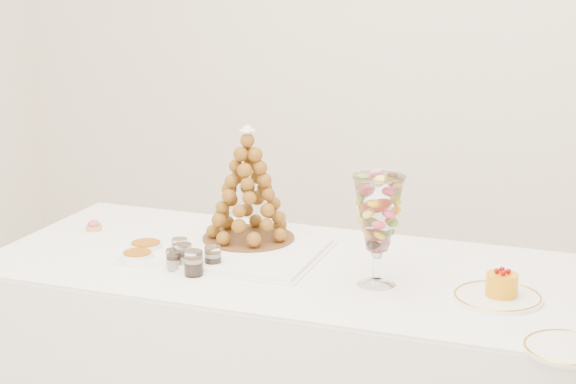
% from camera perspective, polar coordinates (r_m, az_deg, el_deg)
% --- Properties ---
extents(lace_tray, '(0.58, 0.45, 0.02)m').
position_cam_1_polar(lace_tray, '(2.98, -3.52, -3.46)').
color(lace_tray, white).
rests_on(lace_tray, buffet_table).
extents(macaron_vase, '(0.14, 0.14, 0.31)m').
position_cam_1_polar(macaron_vase, '(2.66, 5.36, -1.34)').
color(macaron_vase, white).
rests_on(macaron_vase, buffet_table).
extents(cake_plate, '(0.24, 0.24, 0.01)m').
position_cam_1_polar(cake_plate, '(2.66, 12.30, -6.13)').
color(cake_plate, white).
rests_on(cake_plate, buffet_table).
extents(spare_plate, '(0.22, 0.22, 0.01)m').
position_cam_1_polar(spare_plate, '(2.39, 16.30, -8.90)').
color(spare_plate, white).
rests_on(spare_plate, buffet_table).
extents(pink_tart, '(0.05, 0.05, 0.03)m').
position_cam_1_polar(pink_tart, '(3.27, -11.43, -1.98)').
color(pink_tart, tan).
rests_on(pink_tart, buffet_table).
extents(verrine_a, '(0.05, 0.05, 0.06)m').
position_cam_1_polar(verrine_a, '(2.93, -6.44, -3.36)').
color(verrine_a, white).
rests_on(verrine_a, buffet_table).
extents(verrine_b, '(0.07, 0.07, 0.07)m').
position_cam_1_polar(verrine_b, '(2.85, -6.26, -3.79)').
color(verrine_b, white).
rests_on(verrine_b, buffet_table).
extents(verrine_c, '(0.06, 0.06, 0.07)m').
position_cam_1_polar(verrine_c, '(2.84, -4.48, -3.89)').
color(verrine_c, white).
rests_on(verrine_c, buffet_table).
extents(verrine_d, '(0.06, 0.06, 0.06)m').
position_cam_1_polar(verrine_d, '(2.84, -6.77, -4.00)').
color(verrine_d, white).
rests_on(verrine_d, buffet_table).
extents(verrine_e, '(0.07, 0.07, 0.07)m').
position_cam_1_polar(verrine_e, '(2.78, -5.62, -4.21)').
color(verrine_e, white).
rests_on(verrine_e, buffet_table).
extents(ramekin_back, '(0.10, 0.10, 0.03)m').
position_cam_1_polar(ramekin_back, '(3.00, -8.41, -3.31)').
color(ramekin_back, white).
rests_on(ramekin_back, buffet_table).
extents(ramekin_front, '(0.10, 0.10, 0.03)m').
position_cam_1_polar(ramekin_front, '(2.92, -8.91, -3.87)').
color(ramekin_front, white).
rests_on(ramekin_front, buffet_table).
extents(croquembouche, '(0.31, 0.31, 0.36)m').
position_cam_1_polar(croquembouche, '(3.01, -2.39, 0.45)').
color(croquembouche, brown).
rests_on(croquembouche, lace_tray).
extents(mousse_cake, '(0.09, 0.09, 0.08)m').
position_cam_1_polar(mousse_cake, '(2.65, 12.56, -5.35)').
color(mousse_cake, orange).
rests_on(mousse_cake, cake_plate).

